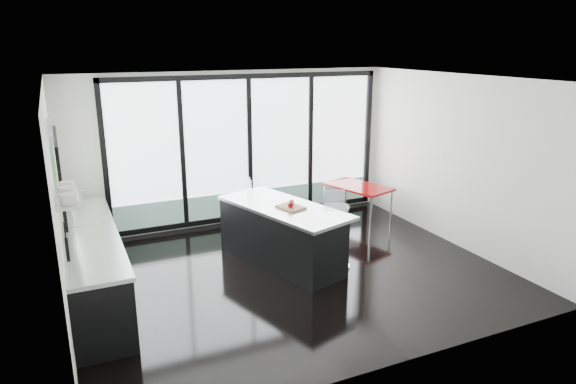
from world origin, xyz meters
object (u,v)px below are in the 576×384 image
bar_stool_near (335,244)px  red_table (357,202)px  island (281,234)px  bar_stool_far (337,227)px

bar_stool_near → red_table: bearing=74.3°
island → bar_stool_near: island is taller
island → red_table: size_ratio=1.92×
bar_stool_far → island: bearing=-160.8°
bar_stool_far → red_table: 1.56m
bar_stool_near → bar_stool_far: 0.74m
bar_stool_far → red_table: size_ratio=0.59×
island → bar_stool_near: bearing=-37.1°
red_table → bar_stool_near: bearing=-130.3°
island → bar_stool_far: (1.05, 0.13, -0.09)m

